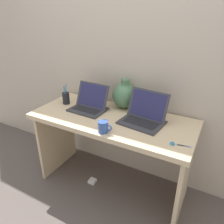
{
  "coord_description": "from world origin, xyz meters",
  "views": [
    {
      "loc": [
        0.78,
        -1.43,
        1.57
      ],
      "look_at": [
        0.0,
        0.0,
        0.8
      ],
      "focal_mm": 34.58,
      "sensor_mm": 36.0,
      "label": 1
    }
  ],
  "objects_px": {
    "laptop_right": "(144,114)",
    "coffee_mug": "(103,127)",
    "laptop_left": "(90,103)",
    "power_brick": "(92,181)",
    "scissors": "(177,144)",
    "pen_cup": "(66,98)",
    "green_vase": "(125,95)"
  },
  "relations": [
    {
      "from": "laptop_right",
      "to": "green_vase",
      "type": "xyz_separation_m",
      "value": [
        -0.26,
        0.19,
        0.05
      ]
    },
    {
      "from": "green_vase",
      "to": "coffee_mug",
      "type": "xyz_separation_m",
      "value": [
        0.06,
        -0.49,
        -0.07
      ]
    },
    {
      "from": "laptop_left",
      "to": "power_brick",
      "type": "height_order",
      "value": "laptop_left"
    },
    {
      "from": "power_brick",
      "to": "scissors",
      "type": "bearing_deg",
      "value": -6.44
    },
    {
      "from": "coffee_mug",
      "to": "pen_cup",
      "type": "xyz_separation_m",
      "value": [
        -0.59,
        0.3,
        0.01
      ]
    },
    {
      "from": "laptop_left",
      "to": "power_brick",
      "type": "relative_size",
      "value": 4.69
    },
    {
      "from": "scissors",
      "to": "pen_cup",
      "type": "bearing_deg",
      "value": 169.44
    },
    {
      "from": "pen_cup",
      "to": "laptop_right",
      "type": "bearing_deg",
      "value": 0.69
    },
    {
      "from": "laptop_left",
      "to": "green_vase",
      "type": "height_order",
      "value": "green_vase"
    },
    {
      "from": "laptop_right",
      "to": "coffee_mug",
      "type": "height_order",
      "value": "laptop_right"
    },
    {
      "from": "green_vase",
      "to": "scissors",
      "type": "relative_size",
      "value": 1.81
    },
    {
      "from": "green_vase",
      "to": "laptop_right",
      "type": "bearing_deg",
      "value": -35.03
    },
    {
      "from": "green_vase",
      "to": "scissors",
      "type": "xyz_separation_m",
      "value": [
        0.58,
        -0.4,
        -0.11
      ]
    },
    {
      "from": "laptop_right",
      "to": "pen_cup",
      "type": "relative_size",
      "value": 1.89
    },
    {
      "from": "scissors",
      "to": "power_brick",
      "type": "relative_size",
      "value": 2.11
    },
    {
      "from": "laptop_left",
      "to": "pen_cup",
      "type": "xyz_separation_m",
      "value": [
        -0.27,
        -0.0,
        -0.0
      ]
    },
    {
      "from": "green_vase",
      "to": "power_brick",
      "type": "xyz_separation_m",
      "value": [
        -0.19,
        -0.32,
        -0.85
      ]
    },
    {
      "from": "pen_cup",
      "to": "power_brick",
      "type": "distance_m",
      "value": 0.87
    },
    {
      "from": "pen_cup",
      "to": "power_brick",
      "type": "xyz_separation_m",
      "value": [
        0.35,
        -0.12,
        -0.79
      ]
    },
    {
      "from": "pen_cup",
      "to": "scissors",
      "type": "bearing_deg",
      "value": -10.56
    },
    {
      "from": "laptop_right",
      "to": "green_vase",
      "type": "bearing_deg",
      "value": 144.97
    },
    {
      "from": "laptop_left",
      "to": "green_vase",
      "type": "bearing_deg",
      "value": 36.6
    },
    {
      "from": "green_vase",
      "to": "scissors",
      "type": "bearing_deg",
      "value": -34.72
    },
    {
      "from": "green_vase",
      "to": "pen_cup",
      "type": "bearing_deg",
      "value": -159.91
    },
    {
      "from": "laptop_left",
      "to": "laptop_right",
      "type": "height_order",
      "value": "laptop_right"
    },
    {
      "from": "green_vase",
      "to": "pen_cup",
      "type": "xyz_separation_m",
      "value": [
        -0.53,
        -0.19,
        -0.06
      ]
    },
    {
      "from": "laptop_left",
      "to": "scissors",
      "type": "height_order",
      "value": "laptop_left"
    },
    {
      "from": "coffee_mug",
      "to": "power_brick",
      "type": "relative_size",
      "value": 1.63
    },
    {
      "from": "coffee_mug",
      "to": "scissors",
      "type": "bearing_deg",
      "value": 9.72
    },
    {
      "from": "coffee_mug",
      "to": "pen_cup",
      "type": "relative_size",
      "value": 0.59
    },
    {
      "from": "green_vase",
      "to": "power_brick",
      "type": "height_order",
      "value": "green_vase"
    },
    {
      "from": "laptop_right",
      "to": "coffee_mug",
      "type": "relative_size",
      "value": 3.19
    }
  ]
}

